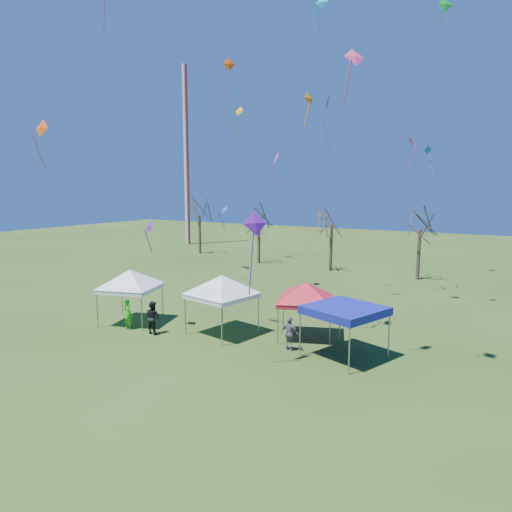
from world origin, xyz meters
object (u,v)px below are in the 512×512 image
at_px(tent_red, 306,286).
at_px(person_grey, 290,334).
at_px(radio_mast, 186,157).
at_px(tree_1, 259,210).
at_px(tree_2, 332,207).
at_px(person_green, 128,314).
at_px(tree_0, 199,201).
at_px(tree_3, 421,212).
at_px(tent_white_mid, 222,279).
at_px(tent_blue, 345,311).
at_px(person_dark, 153,317).
at_px(tent_white_west, 130,273).

xyz_separation_m(tent_red, person_grey, (0.13, -2.19, -2.05)).
bearing_deg(radio_mast, tree_1, -28.48).
relative_size(tree_1, tent_red, 1.96).
bearing_deg(tree_2, person_green, -97.87).
xyz_separation_m(tree_0, tree_3, (26.88, -3.34, -0.41)).
bearing_deg(tent_white_mid, person_green, -158.54).
bearing_deg(tree_0, person_green, -60.64).
bearing_deg(person_grey, tent_blue, -167.06).
xyz_separation_m(radio_mast, tent_red, (31.88, -29.82, -9.59)).
height_order(tree_2, person_dark, tree_2).
height_order(tree_0, tree_1, tree_0).
height_order(radio_mast, person_grey, radio_mast).
distance_m(radio_mast, tent_white_mid, 42.89).
bearing_deg(tent_white_west, person_grey, 2.88).
distance_m(person_grey, person_green, 9.82).
height_order(tree_1, tent_white_mid, tree_1).
distance_m(radio_mast, tent_blue, 47.98).
bearing_deg(radio_mast, person_dark, -54.20).
xyz_separation_m(tree_1, tent_white_mid, (10.30, -22.18, -2.66)).
relative_size(tree_2, tree_3, 1.03).
xyz_separation_m(tent_white_mid, tent_blue, (7.16, -0.01, -0.80)).
height_order(tree_0, person_green, tree_0).
relative_size(tree_2, person_grey, 4.74).
bearing_deg(person_grey, person_green, 12.23).
height_order(tent_white_west, tent_white_mid, tent_white_mid).
distance_m(tree_3, person_dark, 26.03).
distance_m(tree_3, tent_white_west, 25.99).
bearing_deg(tree_3, person_dark, -112.79).
bearing_deg(tree_2, person_grey, -74.10).
relative_size(tree_2, tent_white_west, 1.99).
bearing_deg(tree_2, radio_mast, 159.43).
height_order(tree_2, tent_white_west, tree_2).
distance_m(tent_white_mid, person_green, 6.04).
bearing_deg(tree_0, tree_3, -7.08).
bearing_deg(tree_2, tree_0, 170.76).
xyz_separation_m(radio_mast, tent_blue, (34.70, -31.54, -10.17)).
bearing_deg(person_green, radio_mast, -49.91).
bearing_deg(radio_mast, tree_3, -16.31).
distance_m(tree_1, tent_white_west, 23.74).
height_order(tent_red, tent_blue, tent_red).
height_order(tree_1, tree_3, tree_3).
distance_m(person_dark, person_green, 1.83).
bearing_deg(tent_blue, person_dark, -169.59).
relative_size(tree_0, tree_2, 1.03).
bearing_deg(tent_red, tree_1, 125.58).
distance_m(radio_mast, person_green, 41.96).
xyz_separation_m(tree_2, tent_blue, (9.06, -21.92, -3.96)).
height_order(radio_mast, tent_red, radio_mast).
height_order(tree_0, tent_blue, tree_0).
bearing_deg(tent_red, tent_white_west, -165.30).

